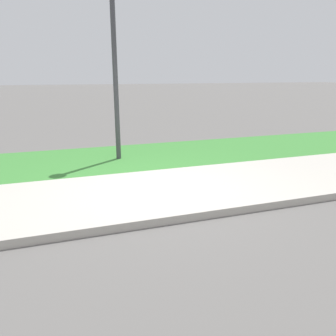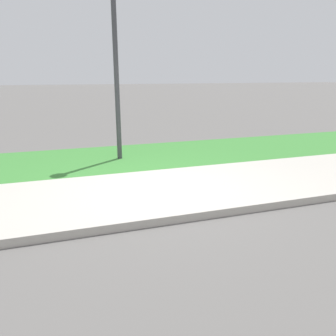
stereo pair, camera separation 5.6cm
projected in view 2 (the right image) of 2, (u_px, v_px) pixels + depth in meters
ground_plane at (156, 191)px, 5.64m from camera, size 120.00×120.00×0.00m
sidewalk_pavement at (156, 190)px, 5.64m from camera, size 18.00×2.36×0.01m
grass_verge at (128, 157)px, 7.92m from camera, size 18.00×2.66×0.01m
street_curb at (182, 216)px, 4.47m from camera, size 18.00×0.16×0.12m
street_lamp at (114, 17)px, 6.92m from camera, size 0.32×0.32×4.67m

